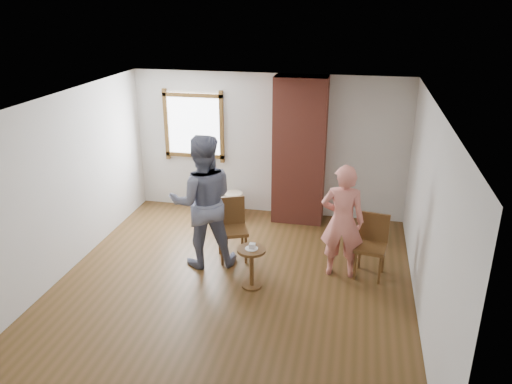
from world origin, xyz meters
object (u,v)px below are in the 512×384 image
dining_chair_right (372,242)px  side_table (252,261)px  dining_chair_left (232,225)px  person_pink (342,221)px  stoneware_crock (233,204)px  man (203,202)px

dining_chair_right → side_table: (-1.63, -0.72, -0.11)m
dining_chair_left → dining_chair_right: 2.12m
side_table → person_pink: size_ratio=0.35×
stoneware_crock → dining_chair_left: (0.36, -1.52, 0.31)m
stoneware_crock → person_pink: size_ratio=0.27×
dining_chair_left → man: 0.66m
dining_chair_left → side_table: 0.96m
side_table → man: bearing=148.2°
stoneware_crock → side_table: bearing=-69.8°
side_table → man: size_ratio=0.30×
dining_chair_left → side_table: dining_chair_left is taller
side_table → dining_chair_left: bearing=121.3°
dining_chair_right → person_pink: bearing=-156.3°
dining_chair_left → side_table: bearing=-80.7°
man → person_pink: size_ratio=1.19×
dining_chair_left → man: size_ratio=0.47×
side_table → man: 1.17m
stoneware_crock → side_table: side_table is taller
man → dining_chair_left: bearing=-161.8°
dining_chair_right → man: (-2.48, -0.19, 0.50)m
person_pink → man: bearing=2.3°
person_pink → stoneware_crock: bearing=-40.0°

